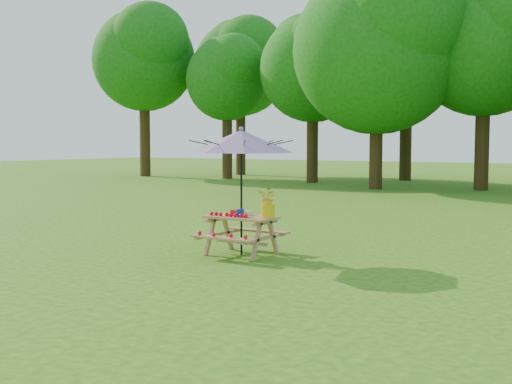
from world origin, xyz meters
The scene contains 5 objects.
picnic_table centered at (-4.85, 4.34, 0.33)m, with size 1.20×1.32×0.67m.
patio_umbrella centered at (-4.85, 4.34, 1.95)m, with size 1.98×1.98×2.25m.
produce_bins centered at (-4.89, 4.37, 0.72)m, with size 0.29×0.40×0.13m.
tomatoes_row centered at (-5.00, 4.16, 0.71)m, with size 0.77×0.13×0.07m, color red, non-canonical shape.
flower_bucket centered at (-4.37, 4.43, 0.95)m, with size 0.34×0.30×0.52m.
Camera 1 is at (1.37, -4.63, 1.92)m, focal length 45.00 mm.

